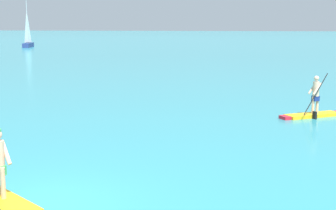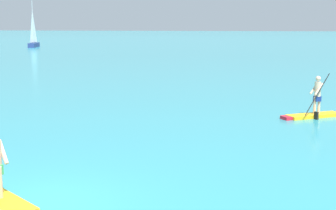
{
  "view_description": "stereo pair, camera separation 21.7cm",
  "coord_description": "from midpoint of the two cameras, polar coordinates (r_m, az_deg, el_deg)",
  "views": [
    {
      "loc": [
        4.31,
        -9.03,
        3.87
      ],
      "look_at": [
        1.8,
        7.11,
        1.08
      ],
      "focal_mm": 51.67,
      "sensor_mm": 36.0,
      "label": 1
    },
    {
      "loc": [
        4.53,
        -9.0,
        3.87
      ],
      "look_at": [
        1.8,
        7.11,
        1.08
      ],
      "focal_mm": 51.67,
      "sensor_mm": 36.0,
      "label": 2
    }
  ],
  "objects": [
    {
      "name": "paddleboarder_mid_center",
      "position": [
        11.31,
        -19.65,
        -8.85
      ],
      "size": [
        2.69,
        2.16,
        1.83
      ],
      "rotation": [
        0.0,
        0.0,
        -0.64
      ],
      "color": "yellow",
      "rests_on": "ground"
    },
    {
      "name": "paddleboarder_far_right",
      "position": [
        20.9,
        16.46,
        -0.46
      ],
      "size": [
        2.82,
        1.94,
        1.86
      ],
      "rotation": [
        0.0,
        0.0,
        3.69
      ],
      "color": "yellow",
      "rests_on": "ground"
    },
    {
      "name": "sailboat_left_horizon",
      "position": [
        80.28,
        -16.27,
        7.33
      ],
      "size": [
        1.96,
        4.51,
        7.29
      ],
      "rotation": [
        0.0,
        0.0,
        4.94
      ],
      "color": "navy",
      "rests_on": "ground"
    },
    {
      "name": "ground",
      "position": [
        10.76,
        -16.44,
        -11.78
      ],
      "size": [
        440.0,
        440.0,
        0.0
      ],
      "primitive_type": "plane",
      "color": "teal"
    }
  ]
}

